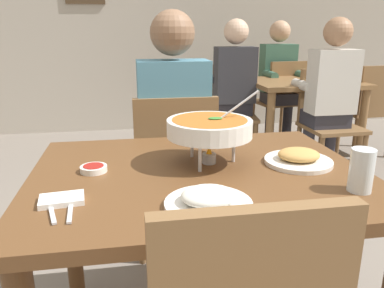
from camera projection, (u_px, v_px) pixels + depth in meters
name	position (u px, v px, depth m)	size (l,w,h in m)	color
cafe_rear_partition	(143.00, 5.00, 4.49)	(10.00, 0.10, 3.00)	#BCB2A3
dining_table_main	(199.00, 202.00, 1.33)	(1.13, 0.87, 0.75)	brown
chair_diner_main	(174.00, 166.00, 2.05)	(0.44, 0.44, 0.90)	brown
diner_main	(173.00, 122.00, 2.01)	(0.40, 0.45, 1.31)	#2D2D38
curry_bowl	(210.00, 128.00, 1.33)	(0.33, 0.30, 0.26)	silver
rice_plate	(208.00, 200.00, 1.02)	(0.24, 0.24, 0.06)	white
appetizer_plate	(298.00, 158.00, 1.36)	(0.24, 0.24, 0.06)	white
sauce_dish	(94.00, 168.00, 1.28)	(0.09, 0.09, 0.02)	white
napkin_folded	(62.00, 200.00, 1.05)	(0.12, 0.08, 0.02)	white
fork_utensil	(51.00, 210.00, 1.00)	(0.01, 0.17, 0.01)	silver
spoon_utensil	(71.00, 208.00, 1.01)	(0.01, 0.17, 0.01)	silver
drink_glass	(361.00, 172.00, 1.11)	(0.07, 0.07, 0.13)	silver
dining_table_far	(302.00, 95.00, 3.62)	(1.00, 0.80, 0.75)	brown
chair_bg_left	(282.00, 97.00, 4.15)	(0.50, 0.50, 0.90)	brown
chair_bg_middle	(327.00, 117.00, 3.22)	(0.45, 0.45, 0.90)	brown
chair_bg_right	(231.00, 107.00, 3.61)	(0.49, 0.49, 0.90)	brown
chair_bg_corner	(369.00, 106.00, 3.68)	(0.47, 0.47, 0.90)	brown
chair_bg_window	(226.00, 98.00, 4.08)	(0.46, 0.46, 0.90)	brown
patron_bg_left	(279.00, 75.00, 4.09)	(0.40, 0.45, 1.31)	#2D2D38
patron_bg_middle	(329.00, 90.00, 3.06)	(0.40, 0.45, 1.31)	#2D2D38
patron_bg_right	(233.00, 83.00, 3.51)	(0.40, 0.45, 1.31)	#2D2D38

